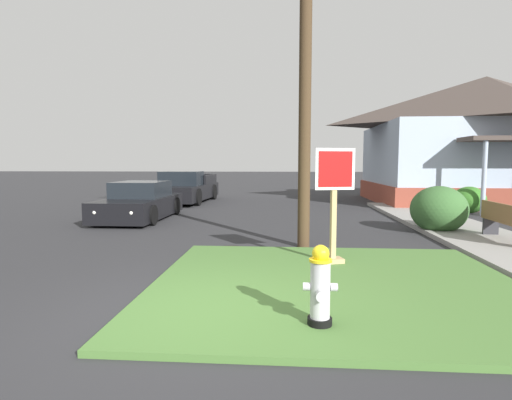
% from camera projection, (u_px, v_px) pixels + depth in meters
% --- Properties ---
extents(ground_plane, '(160.00, 160.00, 0.00)m').
position_uv_depth(ground_plane, '(198.00, 318.00, 4.87)').
color(ground_plane, '#2B2B2D').
extents(grass_corner_patch, '(5.52, 4.92, 0.08)m').
position_uv_depth(grass_corner_patch, '(336.00, 284.00, 6.10)').
color(grass_corner_patch, '#477033').
rests_on(grass_corner_patch, ground).
extents(sidewalk_strip, '(2.20, 15.99, 0.12)m').
position_uv_depth(sidewalk_strip, '(479.00, 238.00, 9.78)').
color(sidewalk_strip, gray).
rests_on(sidewalk_strip, ground).
extents(fire_hydrant, '(0.38, 0.34, 0.90)m').
position_uv_depth(fire_hydrant, '(320.00, 287.00, 4.43)').
color(fire_hydrant, black).
rests_on(fire_hydrant, grass_corner_patch).
extents(stop_sign, '(0.71, 0.37, 2.05)m').
position_uv_depth(stop_sign, '(334.00, 208.00, 7.15)').
color(stop_sign, tan).
rests_on(stop_sign, grass_corner_patch).
extents(manhole_cover, '(0.70, 0.70, 0.02)m').
position_uv_depth(manhole_cover, '(230.00, 249.00, 8.71)').
color(manhole_cover, black).
rests_on(manhole_cover, ground).
extents(parked_sedan_black, '(1.94, 4.18, 1.25)m').
position_uv_depth(parked_sedan_black, '(140.00, 203.00, 13.40)').
color(parked_sedan_black, black).
rests_on(parked_sedan_black, ground).
extents(pickup_truck_black, '(2.36, 5.23, 1.48)m').
position_uv_depth(pickup_truck_black, '(186.00, 189.00, 19.10)').
color(pickup_truck_black, black).
rests_on(pickup_truck_black, ground).
extents(street_bench, '(0.48, 1.81, 0.85)m').
position_uv_depth(street_bench, '(505.00, 220.00, 9.03)').
color(street_bench, brown).
rests_on(street_bench, sidewalk_strip).
extents(utility_pole, '(1.63, 0.27, 8.80)m').
position_uv_depth(utility_pole, '(306.00, 34.00, 8.55)').
color(utility_pole, '#42301E').
rests_on(utility_pole, ground).
extents(corner_house, '(10.39, 8.89, 5.85)m').
position_uv_depth(corner_house, '(484.00, 139.00, 18.71)').
color(corner_house, brown).
rests_on(corner_house, ground).
extents(shrub_near_porch, '(1.19, 1.19, 0.99)m').
position_uv_depth(shrub_near_porch, '(469.00, 200.00, 15.01)').
color(shrub_near_porch, '#367325').
rests_on(shrub_near_porch, ground).
extents(shrub_by_curb, '(1.46, 1.46, 1.26)m').
position_uv_depth(shrub_by_curb, '(439.00, 210.00, 10.72)').
color(shrub_by_curb, '#36602E').
rests_on(shrub_by_curb, ground).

